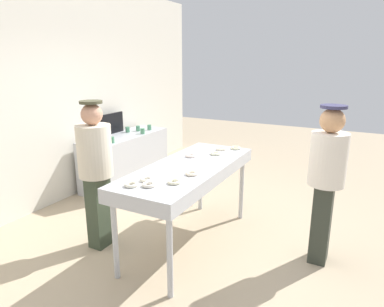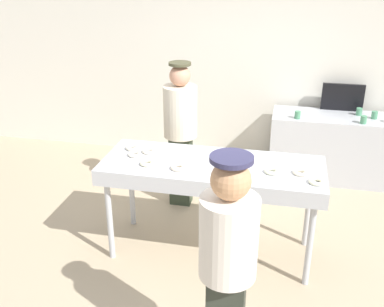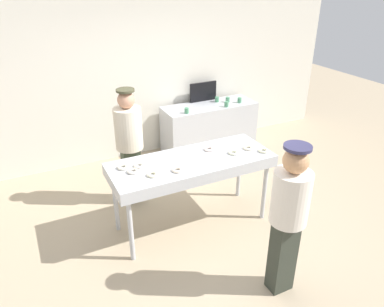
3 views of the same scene
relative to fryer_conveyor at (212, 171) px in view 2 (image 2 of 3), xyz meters
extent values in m
plane|color=tan|center=(0.00, 0.00, -0.88)|extent=(16.00, 16.00, 0.00)
cube|color=silver|center=(0.00, 2.40, 0.76)|extent=(8.00, 0.12, 3.28)
cube|color=#B7BABF|center=(0.00, 0.00, 0.01)|extent=(2.03, 0.78, 0.15)
cube|color=slate|center=(0.00, 0.00, 0.04)|extent=(1.72, 0.54, 0.08)
cylinder|color=#B7BABF|center=(-0.91, -0.31, -0.47)|extent=(0.06, 0.06, 0.81)
cylinder|color=#B7BABF|center=(0.91, -0.31, -0.47)|extent=(0.06, 0.06, 0.81)
cylinder|color=#B7BABF|center=(-0.91, 0.31, -0.47)|extent=(0.06, 0.06, 0.81)
cylinder|color=#B7BABF|center=(0.91, 0.31, -0.47)|extent=(0.06, 0.06, 0.81)
torus|color=#F1E8CB|center=(-0.82, 0.15, 0.10)|extent=(0.15, 0.15, 0.03)
torus|color=white|center=(-0.64, 0.11, 0.10)|extent=(0.15, 0.15, 0.03)
torus|color=#FAE6C7|center=(-0.28, -0.19, 0.10)|extent=(0.14, 0.14, 0.03)
torus|color=#F5ECC4|center=(-0.57, -0.16, 0.10)|extent=(0.14, 0.14, 0.03)
torus|color=#F8E0D2|center=(0.31, 0.14, 0.10)|extent=(0.15, 0.15, 0.03)
torus|color=#F0E3CD|center=(-0.75, 0.01, 0.10)|extent=(0.18, 0.18, 0.03)
torus|color=#F5F0C5|center=(0.91, -0.21, 0.10)|extent=(0.16, 0.16, 0.03)
torus|color=#FDEECD|center=(0.78, -0.06, 0.10)|extent=(0.15, 0.15, 0.03)
torus|color=#F0F0CB|center=(0.54, -0.09, 0.10)|extent=(0.17, 0.17, 0.03)
cube|color=#323E2D|center=(-0.51, 0.88, -0.45)|extent=(0.24, 0.18, 0.85)
cylinder|color=beige|center=(-0.51, 0.88, 0.26)|extent=(0.37, 0.37, 0.57)
sphere|color=tan|center=(-0.51, 0.88, 0.65)|extent=(0.23, 0.23, 0.23)
cylinder|color=#41402B|center=(-0.51, 0.88, 0.78)|extent=(0.24, 0.24, 0.03)
cylinder|color=silver|center=(0.34, -1.40, 0.25)|extent=(0.36, 0.36, 0.54)
sphere|color=tan|center=(0.34, -1.40, 0.64)|extent=(0.24, 0.24, 0.24)
cylinder|color=#353357|center=(0.34, -1.40, 0.78)|extent=(0.25, 0.25, 0.03)
cube|color=#B7BABF|center=(1.32, 1.95, -0.45)|extent=(1.72, 0.62, 0.85)
cylinder|color=#4C8C66|center=(1.52, 2.04, 0.02)|extent=(0.07, 0.07, 0.09)
cylinder|color=#4C8C66|center=(1.53, 1.73, 0.02)|extent=(0.07, 0.07, 0.09)
cylinder|color=#4C8C66|center=(1.69, 1.94, 0.02)|extent=(0.07, 0.07, 0.09)
cylinder|color=#4C8C66|center=(0.76, 1.75, 0.02)|extent=(0.07, 0.07, 0.09)
cube|color=black|center=(1.32, 2.20, 0.15)|extent=(0.53, 0.04, 0.35)
camera|label=1|loc=(-3.19, -1.74, 1.21)|focal=32.14mm
camera|label=2|loc=(0.62, -3.67, 1.81)|focal=42.02mm
camera|label=3|loc=(-1.77, -3.60, 2.17)|focal=34.64mm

